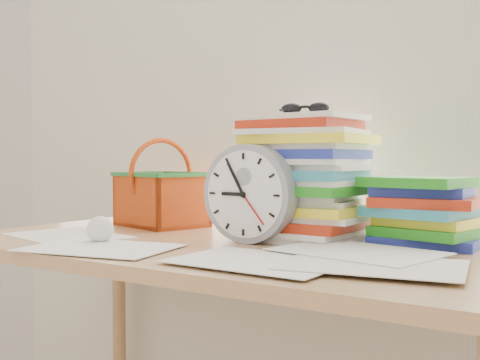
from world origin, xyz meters
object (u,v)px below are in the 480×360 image
Objects in this scene: clock at (249,194)px; book_stack at (421,211)px; paper_stack at (302,177)px; basket at (162,183)px; desk at (226,275)px.

clock is 0.40m from book_stack.
clock is at bearing -118.34° from paper_stack.
paper_stack is 0.49m from basket.
book_stack is (0.39, 0.22, 0.15)m from desk.
basket reaches higher than desk.
desk is at bearing -12.57° from basket.
clock is 0.88× the size of book_stack.
paper_stack reaches higher than book_stack.
clock is at bearing -5.74° from basket.
paper_stack is at bearing 56.63° from desk.
book_stack is 0.77m from basket.
paper_stack reaches higher than desk.
book_stack is at bearing 9.96° from paper_stack.
desk is 0.48m from book_stack.
book_stack is at bearing 27.28° from clock.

